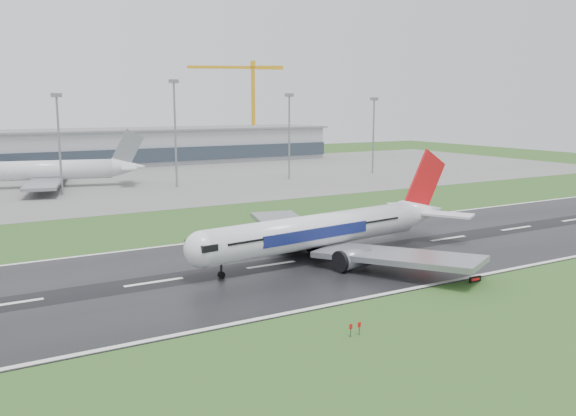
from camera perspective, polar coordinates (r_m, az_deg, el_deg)
ground at (r=100.71m, az=-1.59°, el=-5.42°), size 520.00×520.00×0.00m
runway at (r=100.69m, az=-1.59°, el=-5.39°), size 400.00×45.00×0.10m
apron at (r=217.12m, az=-17.55°, el=2.32°), size 400.00×130.00×0.08m
terminal at (r=275.07m, az=-20.39°, el=5.19°), size 240.00×36.00×15.00m
main_airliner at (r=104.85m, az=4.35°, el=-0.05°), size 63.42×61.04×16.91m
parked_airliner at (r=208.39m, az=-21.91°, el=4.24°), size 72.40×69.36×17.74m
tower_crane at (r=319.89m, az=-3.29°, el=9.31°), size 46.49×21.23×48.21m
runway_sign at (r=94.98m, az=17.22°, el=-6.47°), size 2.29×0.82×1.04m
floodmast_2 at (r=188.40m, az=-20.75°, el=5.41°), size 0.64×0.64×28.41m
floodmast_3 at (r=197.08m, az=-10.58°, el=6.70°), size 0.64×0.64×32.98m
floodmast_4 at (r=214.91m, az=0.12°, el=6.57°), size 0.64×0.64×29.03m
floodmast_5 at (r=235.95m, az=8.05°, el=6.62°), size 0.64×0.64×27.89m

